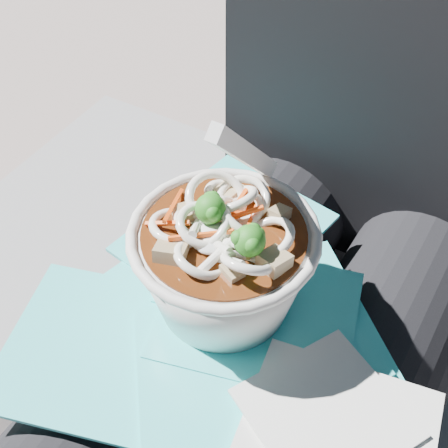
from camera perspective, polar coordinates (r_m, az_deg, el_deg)
The scene contains 6 objects.
stone_ledge at distance 0.96m, azimuth 6.63°, elevation -17.23°, with size 1.00×0.50×0.48m, color slate.
lap at distance 0.61m, azimuth 2.75°, elevation -14.77°, with size 0.32×0.48×0.15m.
person_body at distance 0.65m, azimuth 6.83°, elevation -7.77°, with size 0.34×0.94×1.03m.
plastic_bag at distance 0.55m, azimuth 0.20°, elevation -8.18°, with size 0.33×0.37×0.02m.
napkins at distance 0.49m, azimuth 9.82°, elevation -18.49°, with size 0.17×0.17×0.01m.
udon_bowl at distance 0.51m, azimuth 0.00°, elevation -3.12°, with size 0.16×0.17×0.19m.
Camera 1 is at (0.13, -0.27, 1.10)m, focal length 50.00 mm.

